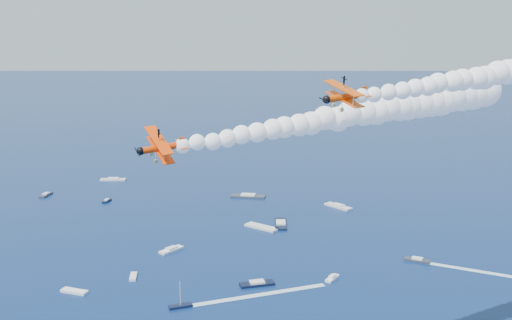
{
  "coord_description": "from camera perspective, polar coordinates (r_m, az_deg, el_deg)",
  "views": [
    {
      "loc": [
        9.65,
        -71.85,
        70.65
      ],
      "look_at": [
        2.85,
        19.22,
        50.53
      ],
      "focal_mm": 42.41,
      "sensor_mm": 36.0,
      "label": 1
    }
  ],
  "objects": [
    {
      "name": "spectator_boats",
      "position": [
        197.43,
        2.33,
        -8.45
      ],
      "size": [
        231.23,
        179.5,
        0.7
      ],
      "color": "black",
      "rests_on": "ground"
    },
    {
      "name": "biplane_trail",
      "position": [
        91.33,
        -8.85,
        1.16
      ],
      "size": [
        11.44,
        12.36,
        8.29
      ],
      "primitive_type": null,
      "rotation": [
        -0.36,
        0.07,
        3.69
      ],
      "color": "#F43D05"
    },
    {
      "name": "smoke_trail_trail",
      "position": [
        106.37,
        8.91,
        4.19
      ],
      "size": [
        71.57,
        64.53,
        11.96
      ],
      "primitive_type": null,
      "rotation": [
        0.0,
        0.0,
        3.69
      ],
      "color": "white"
    },
    {
      "name": "biplane_lead",
      "position": [
        95.78,
        8.48,
        5.91
      ],
      "size": [
        11.61,
        12.67,
        7.58
      ],
      "primitive_type": null,
      "rotation": [
        -0.19,
        0.07,
        3.65
      ],
      "color": "#E84A04"
    },
    {
      "name": "smoke_trail_lead",
      "position": [
        117.84,
        22.69,
        7.58
      ],
      "size": [
        71.49,
        62.3,
        11.96
      ],
      "primitive_type": null,
      "rotation": [
        0.0,
        0.0,
        3.65
      ],
      "color": "white"
    }
  ]
}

